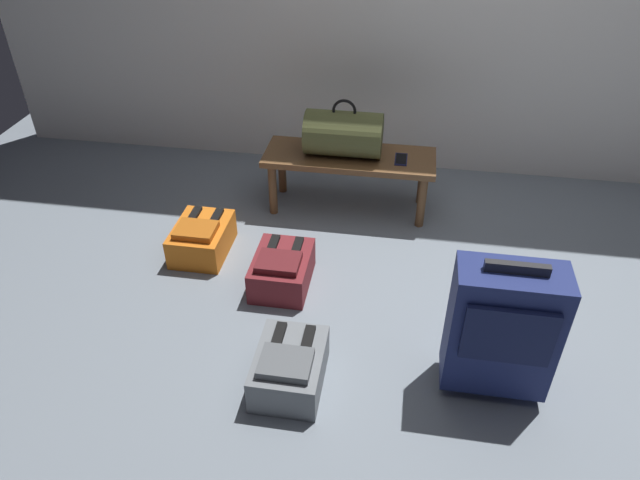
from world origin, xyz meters
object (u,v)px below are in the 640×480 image
(duffel_bag_olive, at_px, (344,134))
(backpack_orange, at_px, (202,238))
(cell_phone, at_px, (401,159))
(backpack_grey, at_px, (290,367))
(bench, at_px, (349,163))
(suitcase_upright_navy, at_px, (502,328))
(backpack_maroon, at_px, (282,269))

(duffel_bag_olive, height_order, backpack_orange, duffel_bag_olive)
(cell_phone, xyz_separation_m, backpack_grey, (-0.37, -1.40, -0.27))
(bench, height_order, duffel_bag_olive, duffel_bag_olive)
(cell_phone, xyz_separation_m, suitcase_upright_navy, (0.46, -1.28, -0.03))
(duffel_bag_olive, bearing_deg, backpack_orange, -140.01)
(suitcase_upright_navy, relative_size, backpack_grey, 1.72)
(bench, relative_size, backpack_maroon, 2.63)
(cell_phone, distance_m, backpack_grey, 1.48)
(bench, distance_m, backpack_orange, 0.97)
(duffel_bag_olive, relative_size, suitcase_upright_navy, 0.67)
(backpack_orange, height_order, backpack_grey, same)
(duffel_bag_olive, relative_size, backpack_grey, 1.16)
(duffel_bag_olive, xyz_separation_m, cell_phone, (0.34, -0.02, -0.13))
(backpack_orange, height_order, backpack_maroon, same)
(duffel_bag_olive, distance_m, backpack_orange, 1.00)
(bench, distance_m, cell_phone, 0.31)
(cell_phone, bearing_deg, backpack_orange, -151.26)
(backpack_maroon, bearing_deg, backpack_orange, 157.98)
(backpack_maroon, bearing_deg, suitcase_upright_navy, -27.16)
(duffel_bag_olive, height_order, suitcase_upright_navy, duffel_bag_olive)
(backpack_maroon, bearing_deg, bench, 72.73)
(cell_phone, bearing_deg, backpack_maroon, -125.32)
(cell_phone, relative_size, backpack_orange, 0.38)
(backpack_orange, bearing_deg, duffel_bag_olive, 39.99)
(bench, bearing_deg, backpack_orange, -141.51)
(backpack_orange, bearing_deg, cell_phone, 28.74)
(bench, bearing_deg, backpack_maroon, -107.27)
(bench, height_order, backpack_maroon, bench)
(cell_phone, distance_m, backpack_orange, 1.21)
(backpack_maroon, distance_m, backpack_grey, 0.66)
(suitcase_upright_navy, distance_m, backpack_orange, 1.67)
(bench, bearing_deg, suitcase_upright_navy, -59.73)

